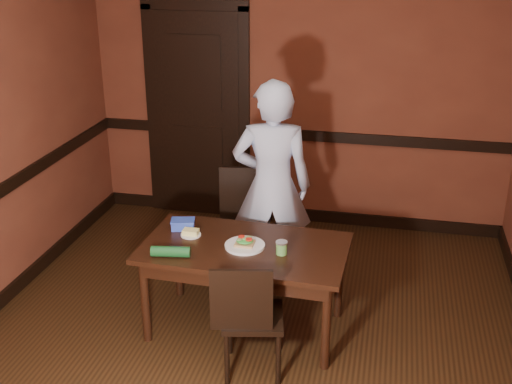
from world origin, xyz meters
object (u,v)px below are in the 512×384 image
at_px(person, 272,186).
at_px(cheese_saucer, 191,233).
at_px(sandwich_plate, 245,244).
at_px(sauce_jar, 282,248).
at_px(dining_table, 245,287).
at_px(chair_near, 253,315).
at_px(chair_far, 237,229).
at_px(food_tub, 183,224).

bearing_deg(person, cheese_saucer, 43.03).
distance_m(sandwich_plate, sauce_jar, 0.28).
height_order(dining_table, chair_near, chair_near).
distance_m(dining_table, chair_far, 0.72).
distance_m(dining_table, sauce_jar, 0.48).
distance_m(chair_far, chair_near, 1.19).
xyz_separation_m(chair_far, food_tub, (-0.29, -0.50, 0.24)).
xyz_separation_m(dining_table, person, (0.06, 0.70, 0.52)).
bearing_deg(food_tub, dining_table, -32.06).
distance_m(sandwich_plate, food_tub, 0.55).
relative_size(dining_table, sauce_jar, 15.22).
bearing_deg(food_tub, sauce_jar, -30.17).
xyz_separation_m(chair_near, food_tub, (-0.67, 0.63, 0.29)).
relative_size(sauce_jar, cheese_saucer, 0.63).
bearing_deg(sandwich_plate, person, 85.62).
distance_m(dining_table, cheese_saucer, 0.56).
height_order(chair_near, cheese_saucer, chair_near).
distance_m(person, food_tub, 0.79).
bearing_deg(sandwich_plate, chair_near, -70.37).
height_order(sandwich_plate, sauce_jar, sauce_jar).
height_order(dining_table, person, person).
bearing_deg(chair_near, sandwich_plate, -81.93).
relative_size(person, sauce_jar, 18.18).
xyz_separation_m(dining_table, sauce_jar, (0.27, -0.06, 0.39)).
xyz_separation_m(sauce_jar, cheese_saucer, (-0.70, 0.14, -0.03)).
xyz_separation_m(person, cheese_saucer, (-0.48, -0.62, -0.17)).
xyz_separation_m(chair_far, sauce_jar, (0.50, -0.74, 0.25)).
height_order(chair_near, person, person).
height_order(dining_table, cheese_saucer, cheese_saucer).
xyz_separation_m(chair_far, chair_near, (0.39, -1.13, -0.05)).
bearing_deg(sauce_jar, chair_far, 124.20).
distance_m(chair_far, food_tub, 0.62).
bearing_deg(chair_near, cheese_saucer, -54.08).
relative_size(sandwich_plate, sauce_jar, 2.99).
bearing_deg(person, food_tub, 33.34).
relative_size(chair_near, person, 0.49).
height_order(dining_table, sauce_jar, sauce_jar).
distance_m(dining_table, chair_near, 0.49).
bearing_deg(dining_table, person, 87.29).
bearing_deg(sauce_jar, cheese_saucer, 168.27).
xyz_separation_m(person, sauce_jar, (0.22, -0.76, -0.14)).
distance_m(chair_far, cheese_saucer, 0.66).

